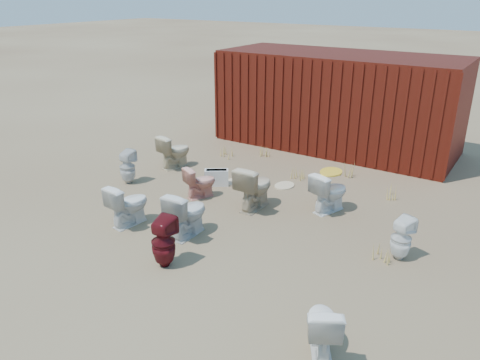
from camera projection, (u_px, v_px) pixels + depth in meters
The scene contains 22 objects.
ground at pixel (222, 218), 8.49m from camera, with size 100.00×100.00×0.00m, color brown.
shipping_container at pixel (338, 101), 12.07m from camera, with size 6.00×2.40×2.40m, color #49180C.
toilet_front_a at pixel (128, 204), 8.15m from camera, with size 0.43×0.75×0.76m, color white.
toilet_front_pink at pixel (200, 182), 9.26m from camera, with size 0.36×0.63×0.64m, color #EA9887.
toilet_front_c at pixel (187, 213), 7.77m from camera, with size 0.45×0.79×0.81m, color silver.
toilet_front_maroon at pixel (163, 242), 6.89m from camera, with size 0.35×0.36×0.79m, color #5B0F15.
toilet_front_e at pixel (322, 326), 5.23m from camera, with size 0.39×0.69×0.70m, color white.
toilet_back_a at pixel (127, 167), 9.93m from camera, with size 0.33×0.33×0.73m, color silver.
toilet_back_beige_left at pixel (175, 151), 10.82m from camera, with size 0.44×0.77×0.78m, color beige.
toilet_back_beige_right at pixel (255, 187), 8.75m from camera, with size 0.48×0.84×0.86m, color #C8B492.
toilet_back_yellowlid at pixel (330, 192), 8.64m from camera, with size 0.43×0.75×0.77m, color white.
toilet_back_e at pixel (401, 239), 7.09m from camera, with size 0.31×0.32×0.69m, color white.
yellow_lid at pixel (331, 172), 8.49m from camera, with size 0.39×0.49×0.03m, color yellow.
loose_tank at pixel (217, 178), 9.88m from camera, with size 0.50×0.20×0.35m, color silver.
loose_lid_near at pixel (284, 186), 9.89m from camera, with size 0.38×0.49×0.02m, color beige.
loose_lid_far at pixel (235, 182), 10.08m from camera, with size 0.36×0.47×0.02m, color beige.
weed_clump_a at pixel (226, 152), 11.58m from camera, with size 0.36×0.36×0.26m, color tan.
weed_clump_b at pixel (298, 172), 10.25m from camera, with size 0.32×0.32×0.29m, color tan.
weed_clump_c at pixel (396, 191), 9.23m from camera, with size 0.36×0.36×0.31m, color tan.
weed_clump_d at pixel (264, 151), 11.63m from camera, with size 0.30×0.30×0.27m, color tan.
weed_clump_e at pixel (345, 169), 10.39m from camera, with size 0.34×0.34×0.34m, color tan.
weed_clump_f at pixel (382, 252), 7.14m from camera, with size 0.28×0.28×0.27m, color tan.
Camera 1 is at (4.45, -6.18, 3.83)m, focal length 35.00 mm.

